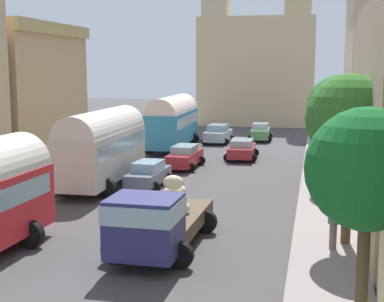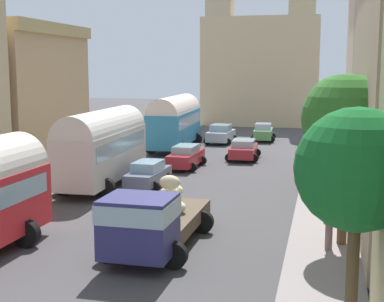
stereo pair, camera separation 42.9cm
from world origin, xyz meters
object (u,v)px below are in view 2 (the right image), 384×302
(parked_bus_1, at_px, (103,144))
(car_2, at_px, (148,174))
(parked_bus_2, at_px, (175,120))
(pedestrian_2, at_px, (329,225))
(car_4, at_px, (221,134))
(car_1, at_px, (263,132))
(car_3, at_px, (186,156))
(pedestrian_0, at_px, (329,178))
(pedestrian_3, at_px, (338,181))
(cargo_truck_0, at_px, (153,219))
(pedestrian_1, at_px, (330,153))
(car_0, at_px, (244,149))

(parked_bus_1, height_order, car_2, parked_bus_1)
(parked_bus_2, height_order, pedestrian_2, parked_bus_2)
(car_4, height_order, pedestrian_2, pedestrian_2)
(car_4, distance_m, pedestrian_2, 28.81)
(car_1, bearing_deg, car_2, -100.91)
(car_3, bearing_deg, car_2, -95.36)
(pedestrian_0, distance_m, pedestrian_3, 1.00)
(car_2, distance_m, pedestrian_0, 9.57)
(cargo_truck_0, distance_m, pedestrian_2, 6.15)
(car_2, xyz_separation_m, pedestrian_1, (9.69, 8.01, 0.28))
(cargo_truck_0, distance_m, car_3, 16.86)
(car_1, relative_size, car_4, 0.98)
(car_4, bearing_deg, parked_bus_2, -124.95)
(parked_bus_1, relative_size, pedestrian_2, 4.82)
(car_2, height_order, pedestrian_1, pedestrian_1)
(cargo_truck_0, relative_size, car_0, 1.61)
(parked_bus_2, relative_size, pedestrian_2, 5.15)
(parked_bus_1, xyz_separation_m, car_0, (6.24, 10.68, -1.61))
(car_0, relative_size, pedestrian_0, 2.42)
(car_3, bearing_deg, cargo_truck_0, -79.89)
(car_1, xyz_separation_m, car_3, (-3.43, -14.65, -0.03))
(parked_bus_1, bearing_deg, pedestrian_3, -4.22)
(car_4, distance_m, pedestrian_1, 13.84)
(parked_bus_1, height_order, car_0, parked_bus_1)
(pedestrian_0, bearing_deg, cargo_truck_0, -120.57)
(parked_bus_2, bearing_deg, pedestrian_2, -62.92)
(parked_bus_2, relative_size, car_2, 2.38)
(car_0, xyz_separation_m, car_4, (-3.12, 7.99, 0.09))
(car_0, relative_size, car_2, 1.08)
(car_2, distance_m, pedestrian_1, 12.58)
(car_4, bearing_deg, pedestrian_2, -72.01)
(car_0, distance_m, car_2, 11.11)
(car_3, bearing_deg, car_1, 76.81)
(pedestrian_3, bearing_deg, pedestrian_2, -93.34)
(pedestrian_0, distance_m, pedestrian_2, 8.73)
(car_2, bearing_deg, car_4, 88.12)
(parked_bus_2, xyz_separation_m, pedestrian_1, (12.04, -6.22, -1.33))
(car_0, relative_size, car_1, 1.13)
(parked_bus_1, relative_size, pedestrian_3, 4.83)
(parked_bus_2, distance_m, car_4, 5.38)
(car_2, height_order, pedestrian_3, pedestrian_3)
(car_0, height_order, pedestrian_3, pedestrian_3)
(cargo_truck_0, relative_size, car_3, 1.58)
(cargo_truck_0, distance_m, pedestrian_3, 11.29)
(pedestrian_0, xyz_separation_m, pedestrian_3, (0.39, -0.92, 0.04))
(cargo_truck_0, xyz_separation_m, pedestrian_2, (5.97, 1.48, -0.22))
(pedestrian_0, relative_size, pedestrian_3, 0.96)
(car_1, distance_m, car_2, 21.19)
(car_2, relative_size, pedestrian_2, 2.16)
(parked_bus_1, relative_size, car_4, 2.28)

